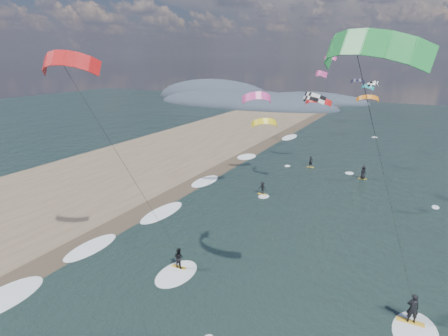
% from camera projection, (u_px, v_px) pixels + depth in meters
% --- Properties ---
extents(ground, '(260.00, 260.00, 0.00)m').
position_uv_depth(ground, '(146.00, 332.00, 22.55)').
color(ground, black).
rests_on(ground, ground).
extents(sand_strip, '(26.00, 240.00, 0.00)m').
position_uv_depth(sand_strip, '(33.00, 205.00, 41.70)').
color(sand_strip, brown).
rests_on(sand_strip, ground).
extents(wet_sand_strip, '(3.00, 240.00, 0.00)m').
position_uv_depth(wet_sand_strip, '(114.00, 227.00, 36.36)').
color(wet_sand_strip, '#382D23').
rests_on(wet_sand_strip, ground).
extents(coastal_hills, '(80.00, 41.00, 15.00)m').
position_uv_depth(coastal_hills, '(240.00, 102.00, 133.95)').
color(coastal_hills, '#3D4756').
rests_on(coastal_hills, ground).
extents(kitesurfer_near_a, '(8.23, 9.34, 17.45)m').
position_uv_depth(kitesurfer_near_a, '(368.00, 108.00, 16.56)').
color(kitesurfer_near_a, gold).
rests_on(kitesurfer_near_a, ground).
extents(kitesurfer_near_b, '(7.04, 8.55, 16.72)m').
position_uv_depth(kitesurfer_near_b, '(104.00, 138.00, 23.66)').
color(kitesurfer_near_b, gold).
rests_on(kitesurfer_near_b, ground).
extents(far_kitesurfers, '(10.92, 14.60, 1.85)m').
position_uv_depth(far_kitesurfers, '(317.00, 176.00, 49.04)').
color(far_kitesurfers, gold).
rests_on(far_kitesurfers, ground).
extents(bg_kite_field, '(13.61, 69.38, 9.16)m').
position_uv_depth(bg_kite_field, '(337.00, 88.00, 65.55)').
color(bg_kite_field, orange).
rests_on(bg_kite_field, ground).
extents(shoreline_surf, '(2.40, 79.40, 0.11)m').
position_uv_depth(shoreline_surf, '(155.00, 212.00, 39.86)').
color(shoreline_surf, white).
rests_on(shoreline_surf, ground).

